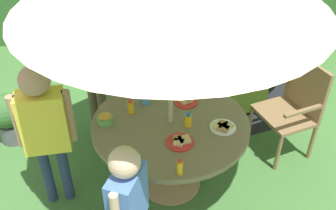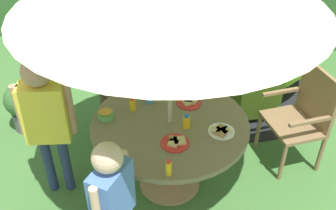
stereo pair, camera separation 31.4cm
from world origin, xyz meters
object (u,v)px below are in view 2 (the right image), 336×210
object	(u,v)px
potted_plant	(23,105)
plate_center_back	(221,131)
dome_tent	(240,36)
plate_center_front	(189,103)
child_in_white_shirt	(102,54)
cup_near	(149,99)
child_in_blue_shirt	(112,194)
plate_far_right	(175,142)
child_in_pink_shirt	(201,63)
cup_far	(188,88)
garden_table	(170,134)
juice_bottle_near_right	(187,122)
juice_bottle_mid_left	(133,104)
wooden_chair	(303,113)
juice_bottle_far_left	(169,168)
juice_bottle_near_left	(148,91)
snack_bowl	(106,114)
child_in_yellow_shirt	(45,112)

from	to	relation	value
potted_plant	plate_center_back	size ratio (longest dim) A/B	2.58
dome_tent	plate_center_front	bearing A→B (deg)	-124.67
dome_tent	potted_plant	world-z (taller)	dome_tent
child_in_white_shirt	cup_near	bearing A→B (deg)	2.91
child_in_blue_shirt	plate_far_right	xyz separation A→B (m)	(0.37, 0.56, -0.01)
child_in_pink_shirt	cup_far	xyz separation A→B (m)	(-0.11, -0.52, 0.03)
plate_far_right	cup_far	xyz separation A→B (m)	(0.06, 0.73, 0.02)
plate_far_right	plate_center_front	bearing A→B (deg)	81.40
garden_table	juice_bottle_near_right	world-z (taller)	juice_bottle_near_right
child_in_blue_shirt	juice_bottle_mid_left	xyz separation A→B (m)	(-0.02, 0.96, 0.03)
wooden_chair	child_in_white_shirt	bearing A→B (deg)	-119.29
potted_plant	cup_near	world-z (taller)	cup_near
juice_bottle_near_right	juice_bottle_far_left	xyz separation A→B (m)	(-0.10, -0.53, 0.00)
potted_plant	child_in_white_shirt	world-z (taller)	child_in_white_shirt
dome_tent	potted_plant	bearing A→B (deg)	-170.98
garden_table	cup_near	size ratio (longest dim) A/B	18.20
garden_table	juice_bottle_near_right	bearing A→B (deg)	-22.27
garden_table	child_in_pink_shirt	distance (m)	1.03
garden_table	juice_bottle_near_right	size ratio (longest dim) A/B	10.63
wooden_chair	child_in_pink_shirt	xyz separation A→B (m)	(-0.97, 0.52, 0.19)
child_in_blue_shirt	plate_center_back	bearing A→B (deg)	-24.47
garden_table	potted_plant	bearing A→B (deg)	157.42
plate_far_right	juice_bottle_near_left	world-z (taller)	juice_bottle_near_left
plate_far_right	juice_bottle_near_left	bearing A→B (deg)	115.03
potted_plant	child_in_blue_shirt	bearing A→B (deg)	-48.65
wooden_chair	plate_far_right	size ratio (longest dim) A/B	4.46
wooden_chair	child_in_pink_shirt	bearing A→B (deg)	-139.48
child_in_pink_shirt	child_in_blue_shirt	bearing A→B (deg)	-3.35
child_in_pink_shirt	juice_bottle_near_right	size ratio (longest dim) A/B	9.26
juice_bottle_near_right	dome_tent	bearing A→B (deg)	73.04
snack_bowl	plate_center_back	world-z (taller)	snack_bowl
potted_plant	juice_bottle_mid_left	world-z (taller)	juice_bottle_mid_left
snack_bowl	wooden_chair	bearing A→B (deg)	15.14
snack_bowl	juice_bottle_far_left	xyz separation A→B (m)	(0.58, -0.60, 0.02)
child_in_yellow_shirt	cup_far	distance (m)	1.27
garden_table	wooden_chair	size ratio (longest dim) A/B	1.35
child_in_yellow_shirt	child_in_blue_shirt	distance (m)	0.96
garden_table	potted_plant	distance (m)	1.79
juice_bottle_far_left	potted_plant	bearing A→B (deg)	142.86
plate_far_right	wooden_chair	bearing A→B (deg)	33.01
plate_center_front	juice_bottle_far_left	size ratio (longest dim) A/B	1.62
plate_center_front	juice_bottle_mid_left	xyz separation A→B (m)	(-0.48, -0.13, 0.05)
snack_bowl	child_in_white_shirt	bearing A→B (deg)	104.17
child_in_blue_shirt	cup_far	bearing A→B (deg)	1.93
child_in_white_shirt	child_in_blue_shirt	size ratio (longest dim) A/B	1.23
child_in_blue_shirt	juice_bottle_near_right	size ratio (longest dim) A/B	9.54
snack_bowl	juice_bottle_near_right	xyz separation A→B (m)	(0.68, -0.06, 0.02)
juice_bottle_mid_left	garden_table	bearing A→B (deg)	-22.67
snack_bowl	plate_center_front	distance (m)	0.73
juice_bottle_near_right	child_in_pink_shirt	bearing A→B (deg)	84.89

